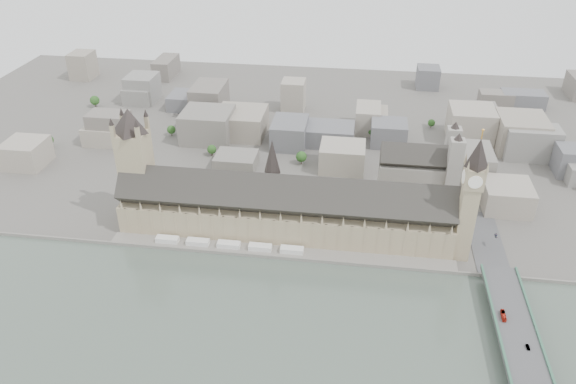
# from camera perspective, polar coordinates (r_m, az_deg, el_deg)

# --- Properties ---
(ground) EXTENTS (900.00, 900.00, 0.00)m
(ground) POSITION_cam_1_polar(r_m,az_deg,el_deg) (444.85, -0.76, -5.67)
(ground) COLOR #595651
(ground) RESTS_ON ground
(embankment_wall) EXTENTS (600.00, 1.50, 3.00)m
(embankment_wall) POSITION_cam_1_polar(r_m,az_deg,el_deg) (432.10, -1.07, -6.68)
(embankment_wall) COLOR slate
(embankment_wall) RESTS_ON ground
(river_terrace) EXTENTS (270.00, 15.00, 2.00)m
(river_terrace) POSITION_cam_1_polar(r_m,az_deg,el_deg) (438.30, -0.91, -6.14)
(river_terrace) COLOR slate
(river_terrace) RESTS_ON ground
(terrace_tents) EXTENTS (118.00, 7.00, 4.00)m
(terrace_tents) POSITION_cam_1_polar(r_m,az_deg,el_deg) (443.80, -6.04, -5.33)
(terrace_tents) COLOR white
(terrace_tents) RESTS_ON river_terrace
(palace_of_westminster) EXTENTS (265.00, 40.73, 55.44)m
(palace_of_westminster) POSITION_cam_1_polar(r_m,az_deg,el_deg) (448.07, -0.40, -1.85)
(palace_of_westminster) COLOR tan
(palace_of_westminster) RESTS_ON ground
(elizabeth_tower) EXTENTS (17.00, 17.00, 107.50)m
(elizabeth_tower) POSITION_cam_1_polar(r_m,az_deg,el_deg) (424.26, 18.11, 0.03)
(elizabeth_tower) COLOR tan
(elizabeth_tower) RESTS_ON ground
(victoria_tower) EXTENTS (30.00, 30.00, 100.00)m
(victoria_tower) POSITION_cam_1_polar(r_m,az_deg,el_deg) (468.43, -15.26, 3.10)
(victoria_tower) COLOR tan
(victoria_tower) RESTS_ON ground
(central_tower) EXTENTS (13.00, 13.00, 48.00)m
(central_tower) POSITION_cam_1_polar(r_m,az_deg,el_deg) (437.04, -1.60, 2.58)
(central_tower) COLOR gray
(central_tower) RESTS_ON ground
(westminster_bridge) EXTENTS (25.00, 325.00, 10.25)m
(westminster_bridge) POSITION_cam_1_polar(r_m,az_deg,el_deg) (386.11, 22.35, -14.29)
(westminster_bridge) COLOR #474749
(westminster_bridge) RESTS_ON ground
(westminster_abbey) EXTENTS (68.00, 36.00, 64.00)m
(westminster_abbey) POSITION_cam_1_polar(r_m,az_deg,el_deg) (511.36, 13.26, 1.98)
(westminster_abbey) COLOR gray
(westminster_abbey) RESTS_ON ground
(city_skyline_inland) EXTENTS (720.00, 360.00, 38.00)m
(city_skyline_inland) POSITION_cam_1_polar(r_m,az_deg,el_deg) (649.38, 2.53, 8.51)
(city_skyline_inland) COLOR gray
(city_skyline_inland) RESTS_ON ground
(park_trees) EXTENTS (110.00, 30.00, 15.00)m
(park_trees) POSITION_cam_1_polar(r_m,az_deg,el_deg) (491.21, -0.87, -0.76)
(park_trees) COLOR #214E1C
(park_trees) RESTS_ON ground
(red_bus_north) EXTENTS (2.67, 10.32, 2.86)m
(red_bus_north) POSITION_cam_1_polar(r_m,az_deg,el_deg) (393.82, 21.04, -11.63)
(red_bus_north) COLOR red
(red_bus_north) RESTS_ON westminster_bridge
(car_silver) EXTENTS (1.91, 4.75, 1.53)m
(car_silver) POSITION_cam_1_polar(r_m,az_deg,el_deg) (378.93, 23.19, -14.28)
(car_silver) COLOR gray
(car_silver) RESTS_ON westminster_bridge
(car_approach) EXTENTS (2.20, 5.09, 1.46)m
(car_approach) POSITION_cam_1_polar(r_m,az_deg,el_deg) (468.21, 20.39, -4.18)
(car_approach) COLOR gray
(car_approach) RESTS_ON westminster_bridge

